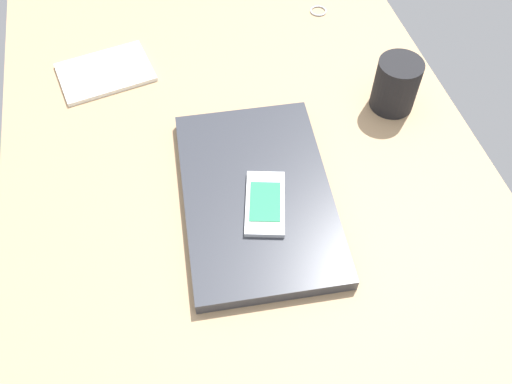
{
  "coord_description": "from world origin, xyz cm",
  "views": [
    {
      "loc": [
        53.82,
        -11.89,
        72.78
      ],
      "look_at": [
        5.97,
        -0.16,
        5.0
      ],
      "focal_mm": 37.72,
      "sensor_mm": 36.0,
      "label": 1
    }
  ],
  "objects_px": {
    "key_ring": "(318,11)",
    "notepad": "(105,72)",
    "laptop_closed": "(256,195)",
    "pen_cup": "(396,85)",
    "cell_phone_on_laptop": "(265,203)"
  },
  "relations": [
    {
      "from": "cell_phone_on_laptop",
      "to": "pen_cup",
      "type": "bearing_deg",
      "value": 122.1
    },
    {
      "from": "cell_phone_on_laptop",
      "to": "key_ring",
      "type": "relative_size",
      "value": 3.62
    },
    {
      "from": "laptop_closed",
      "to": "cell_phone_on_laptop",
      "type": "height_order",
      "value": "cell_phone_on_laptop"
    },
    {
      "from": "cell_phone_on_laptop",
      "to": "notepad",
      "type": "height_order",
      "value": "cell_phone_on_laptop"
    },
    {
      "from": "notepad",
      "to": "pen_cup",
      "type": "bearing_deg",
      "value": 56.71
    },
    {
      "from": "laptop_closed",
      "to": "pen_cup",
      "type": "distance_m",
      "value": 0.33
    },
    {
      "from": "key_ring",
      "to": "pen_cup",
      "type": "distance_m",
      "value": 0.3
    },
    {
      "from": "notepad",
      "to": "key_ring",
      "type": "bearing_deg",
      "value": 90.37
    },
    {
      "from": "key_ring",
      "to": "notepad",
      "type": "distance_m",
      "value": 0.46
    },
    {
      "from": "cell_phone_on_laptop",
      "to": "key_ring",
      "type": "distance_m",
      "value": 0.53
    },
    {
      "from": "laptop_closed",
      "to": "key_ring",
      "type": "bearing_deg",
      "value": 155.51
    },
    {
      "from": "key_ring",
      "to": "notepad",
      "type": "height_order",
      "value": "notepad"
    },
    {
      "from": "cell_phone_on_laptop",
      "to": "pen_cup",
      "type": "distance_m",
      "value": 0.33
    },
    {
      "from": "laptop_closed",
      "to": "pen_cup",
      "type": "bearing_deg",
      "value": 121.52
    },
    {
      "from": "pen_cup",
      "to": "notepad",
      "type": "bearing_deg",
      "value": -112.54
    }
  ]
}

